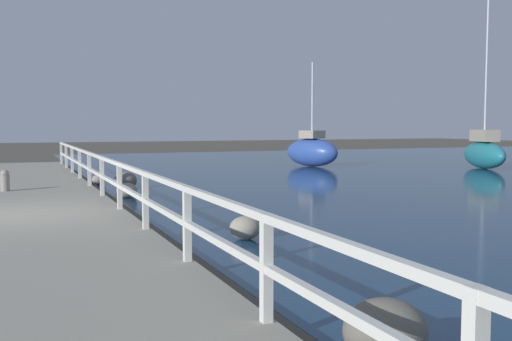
{
  "coord_description": "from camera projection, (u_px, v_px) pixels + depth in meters",
  "views": [
    {
      "loc": [
        0.06,
        -13.13,
        2.07
      ],
      "look_at": [
        4.16,
        -3.13,
        1.24
      ],
      "focal_mm": 42.0,
      "sensor_mm": 36.0,
      "label": 1
    }
  ],
  "objects": [
    {
      "name": "railing",
      "position": [
        119.0,
        177.0,
        13.02
      ],
      "size": [
        0.1,
        32.5,
        1.03
      ],
      "color": "silver",
      "rests_on": "dock_walkway"
    },
    {
      "name": "dock_walkway",
      "position": [
        10.0,
        220.0,
        12.24
      ],
      "size": [
        4.65,
        36.0,
        0.22
      ],
      "color": "gray",
      "rests_on": "ground"
    },
    {
      "name": "sailboat_blue",
      "position": [
        312.0,
        151.0,
        29.44
      ],
      "size": [
        2.34,
        3.37,
        5.09
      ],
      "rotation": [
        0.0,
        0.0,
        0.37
      ],
      "color": "#2D4C9E",
      "rests_on": "water_surface"
    },
    {
      "name": "ground_plane",
      "position": [
        11.0,
        226.0,
        12.25
      ],
      "size": [
        120.0,
        120.0,
        0.0
      ],
      "primitive_type": "plane",
      "color": "#4C473D"
    },
    {
      "name": "boulder_water_edge",
      "position": [
        125.0,
        180.0,
        19.2
      ],
      "size": [
        0.73,
        0.66,
        0.55
      ],
      "color": "#666056",
      "rests_on": "ground"
    },
    {
      "name": "boulder_near_dock",
      "position": [
        127.0,
        190.0,
        16.86
      ],
      "size": [
        0.57,
        0.52,
        0.43
      ],
      "color": "gray",
      "rests_on": "ground"
    },
    {
      "name": "mooring_bollard",
      "position": [
        5.0,
        180.0,
        16.6
      ],
      "size": [
        0.25,
        0.25,
        0.6
      ],
      "color": "gray",
      "rests_on": "dock_walkway"
    },
    {
      "name": "boulder_far_strip",
      "position": [
        385.0,
        331.0,
        5.18
      ],
      "size": [
        0.75,
        0.68,
        0.57
      ],
      "color": "#666056",
      "rests_on": "ground"
    },
    {
      "name": "boulder_downstream",
      "position": [
        245.0,
        228.0,
        10.74
      ],
      "size": [
        0.57,
        0.51,
        0.43
      ],
      "color": "gray",
      "rests_on": "ground"
    },
    {
      "name": "sailboat_teal",
      "position": [
        484.0,
        152.0,
        28.06
      ],
      "size": [
        2.0,
        3.75,
        7.84
      ],
      "rotation": [
        0.0,
        0.0,
        -0.29
      ],
      "color": "#1E707A",
      "rests_on": "water_surface"
    },
    {
      "name": "boulder_upstream",
      "position": [
        99.0,
        179.0,
        20.66
      ],
      "size": [
        0.46,
        0.42,
        0.35
      ],
      "color": "gray",
      "rests_on": "ground"
    }
  ]
}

